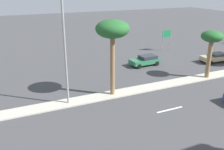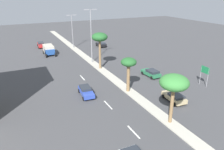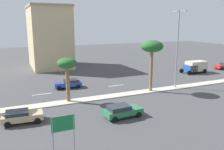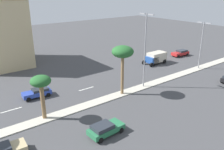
{
  "view_description": "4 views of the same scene",
  "coord_description": "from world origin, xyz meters",
  "px_view_note": "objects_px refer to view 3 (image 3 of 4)",
  "views": [
    {
      "loc": [
        -21.4,
        43.99,
        10.77
      ],
      "look_at": [
        1.43,
        33.49,
        1.64
      ],
      "focal_mm": 39.98,
      "sensor_mm": 36.0,
      "label": 1
    },
    {
      "loc": [
        -16.82,
        -6.99,
        15.64
      ],
      "look_at": [
        -1.84,
        24.32,
        2.24
      ],
      "focal_mm": 35.06,
      "sensor_mm": 36.0,
      "label": 2
    },
    {
      "loc": [
        28.86,
        14.79,
        10.06
      ],
      "look_at": [
        3.51,
        26.12,
        3.95
      ],
      "focal_mm": 37.52,
      "sensor_mm": 36.0,
      "label": 3
    },
    {
      "loc": [
        25.9,
        12.37,
        15.68
      ],
      "look_at": [
        -1.87,
        33.55,
        2.74
      ],
      "focal_mm": 37.94,
      "sensor_mm": 36.0,
      "label": 4
    }
  ],
  "objects_px": {
    "street_lamp_trailing": "(177,44)",
    "sedan_green_leading": "(122,111)",
    "directional_road_sign": "(63,128)",
    "commercial_building": "(49,37)",
    "palm_tree_rear": "(152,48)",
    "box_truck": "(195,67)",
    "sedan_blue_near": "(69,83)",
    "sedan_tan_far": "(22,116)",
    "palm_tree_outboard": "(67,66)"
  },
  "relations": [
    {
      "from": "street_lamp_trailing",
      "to": "sedan_green_leading",
      "type": "xyz_separation_m",
      "value": [
        7.31,
        -13.15,
        -6.22
      ]
    },
    {
      "from": "directional_road_sign",
      "to": "sedan_green_leading",
      "type": "distance_m",
      "value": 9.67
    },
    {
      "from": "commercial_building",
      "to": "street_lamp_trailing",
      "type": "xyz_separation_m",
      "value": [
        27.29,
        14.89,
        -0.09
      ]
    },
    {
      "from": "directional_road_sign",
      "to": "street_lamp_trailing",
      "type": "bearing_deg",
      "value": 121.91
    },
    {
      "from": "palm_tree_rear",
      "to": "street_lamp_trailing",
      "type": "xyz_separation_m",
      "value": [
        -0.08,
        4.7,
        0.35
      ]
    },
    {
      "from": "sedan_green_leading",
      "to": "box_truck",
      "type": "distance_m",
      "value": 28.63
    },
    {
      "from": "commercial_building",
      "to": "box_truck",
      "type": "distance_m",
      "value": 33.12
    },
    {
      "from": "sedan_blue_near",
      "to": "street_lamp_trailing",
      "type": "bearing_deg",
      "value": 66.06
    },
    {
      "from": "directional_road_sign",
      "to": "sedan_green_leading",
      "type": "height_order",
      "value": "directional_road_sign"
    },
    {
      "from": "sedan_blue_near",
      "to": "sedan_tan_far",
      "type": "relative_size",
      "value": 1.05
    },
    {
      "from": "commercial_building",
      "to": "palm_tree_rear",
      "type": "relative_size",
      "value": 1.85
    },
    {
      "from": "palm_tree_outboard",
      "to": "sedan_tan_far",
      "type": "xyz_separation_m",
      "value": [
        4.6,
        -6.03,
        -4.08
      ]
    },
    {
      "from": "directional_road_sign",
      "to": "sedan_tan_far",
      "type": "height_order",
      "value": "directional_road_sign"
    },
    {
      "from": "palm_tree_outboard",
      "to": "sedan_blue_near",
      "type": "bearing_deg",
      "value": 165.97
    },
    {
      "from": "commercial_building",
      "to": "directional_road_sign",
      "type": "bearing_deg",
      "value": -8.34
    },
    {
      "from": "palm_tree_outboard",
      "to": "sedan_blue_near",
      "type": "xyz_separation_m",
      "value": [
        -6.72,
        1.68,
        -4.08
      ]
    },
    {
      "from": "sedan_green_leading",
      "to": "commercial_building",
      "type": "bearing_deg",
      "value": -177.12
    },
    {
      "from": "palm_tree_outboard",
      "to": "sedan_blue_near",
      "type": "height_order",
      "value": "palm_tree_outboard"
    },
    {
      "from": "street_lamp_trailing",
      "to": "box_truck",
      "type": "xyz_separation_m",
      "value": [
        -7.72,
        11.21,
        -5.63
      ]
    },
    {
      "from": "commercial_building",
      "to": "palm_tree_outboard",
      "type": "xyz_separation_m",
      "value": [
        27.09,
        -2.37,
        -2.25
      ]
    },
    {
      "from": "directional_road_sign",
      "to": "palm_tree_outboard",
      "type": "xyz_separation_m",
      "value": [
        -13.14,
        3.53,
        2.23
      ]
    },
    {
      "from": "sedan_green_leading",
      "to": "street_lamp_trailing",
      "type": "bearing_deg",
      "value": 119.06
    },
    {
      "from": "palm_tree_outboard",
      "to": "directional_road_sign",
      "type": "bearing_deg",
      "value": -15.02
    },
    {
      "from": "directional_road_sign",
      "to": "commercial_building",
      "type": "height_order",
      "value": "commercial_building"
    },
    {
      "from": "street_lamp_trailing",
      "to": "sedan_tan_far",
      "type": "relative_size",
      "value": 2.88
    },
    {
      "from": "directional_road_sign",
      "to": "sedan_tan_far",
      "type": "bearing_deg",
      "value": -163.71
    },
    {
      "from": "commercial_building",
      "to": "palm_tree_outboard",
      "type": "relative_size",
      "value": 2.46
    },
    {
      "from": "palm_tree_outboard",
      "to": "box_truck",
      "type": "bearing_deg",
      "value": 104.8
    },
    {
      "from": "commercial_building",
      "to": "sedan_green_leading",
      "type": "xyz_separation_m",
      "value": [
        34.6,
        1.74,
        -6.31
      ]
    },
    {
      "from": "commercial_building",
      "to": "sedan_blue_near",
      "type": "relative_size",
      "value": 3.25
    },
    {
      "from": "box_truck",
      "to": "palm_tree_outboard",
      "type": "bearing_deg",
      "value": -75.2
    },
    {
      "from": "palm_tree_outboard",
      "to": "palm_tree_rear",
      "type": "height_order",
      "value": "palm_tree_rear"
    },
    {
      "from": "palm_tree_outboard",
      "to": "palm_tree_rear",
      "type": "distance_m",
      "value": 12.7
    },
    {
      "from": "directional_road_sign",
      "to": "sedan_green_leading",
      "type": "relative_size",
      "value": 0.82
    },
    {
      "from": "sedan_tan_far",
      "to": "box_truck",
      "type": "bearing_deg",
      "value": 109.36
    },
    {
      "from": "commercial_building",
      "to": "sedan_tan_far",
      "type": "relative_size",
      "value": 3.39
    },
    {
      "from": "sedan_blue_near",
      "to": "commercial_building",
      "type": "bearing_deg",
      "value": 178.05
    },
    {
      "from": "directional_road_sign",
      "to": "box_truck",
      "type": "xyz_separation_m",
      "value": [
        -20.67,
        32.0,
        -1.24
      ]
    },
    {
      "from": "directional_road_sign",
      "to": "palm_tree_rear",
      "type": "relative_size",
      "value": 0.46
    },
    {
      "from": "palm_tree_rear",
      "to": "sedan_blue_near",
      "type": "bearing_deg",
      "value": -122.75
    },
    {
      "from": "directional_road_sign",
      "to": "sedan_blue_near",
      "type": "height_order",
      "value": "directional_road_sign"
    },
    {
      "from": "box_truck",
      "to": "directional_road_sign",
      "type": "bearing_deg",
      "value": -57.14
    },
    {
      "from": "palm_tree_outboard",
      "to": "sedan_blue_near",
      "type": "relative_size",
      "value": 1.32
    },
    {
      "from": "box_truck",
      "to": "palm_tree_rear",
      "type": "bearing_deg",
      "value": -63.86
    },
    {
      "from": "sedan_tan_far",
      "to": "street_lamp_trailing",
      "type": "bearing_deg",
      "value": 100.7
    },
    {
      "from": "commercial_building",
      "to": "box_truck",
      "type": "bearing_deg",
      "value": 53.13
    },
    {
      "from": "palm_tree_rear",
      "to": "sedan_green_leading",
      "type": "distance_m",
      "value": 12.57
    },
    {
      "from": "palm_tree_rear",
      "to": "street_lamp_trailing",
      "type": "bearing_deg",
      "value": 91.02
    },
    {
      "from": "directional_road_sign",
      "to": "sedan_blue_near",
      "type": "relative_size",
      "value": 0.81
    },
    {
      "from": "commercial_building",
      "to": "street_lamp_trailing",
      "type": "height_order",
      "value": "commercial_building"
    }
  ]
}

